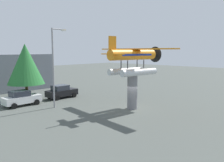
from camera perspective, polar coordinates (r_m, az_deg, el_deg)
name	(u,v)px	position (r m, az deg, el deg)	size (l,w,h in m)	color
ground_plane	(132,109)	(26.03, 4.87, -6.70)	(140.00, 140.00, 0.00)	#4C514C
display_pedestal	(132,92)	(25.64, 4.92, -2.65)	(1.10, 1.10, 3.73)	slate
floatplane_monument	(133,59)	(25.36, 5.22, 5.27)	(7.06, 10.46, 4.00)	silver
car_near_white	(21,98)	(29.10, -21.06, -3.89)	(4.20, 2.02, 1.76)	white
car_mid_black	(61,92)	(32.20, -12.12, -2.51)	(4.20, 2.02, 1.76)	black
streetlight_primary	(54,62)	(26.66, -13.75, 4.37)	(1.84, 0.28, 8.74)	gray
storefront_building	(0,73)	(40.48, -25.50, 1.77)	(15.34, 5.84, 5.73)	slate
tree_east	(26,64)	(30.94, -20.19, 3.86)	(4.48, 4.48, 7.16)	brown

